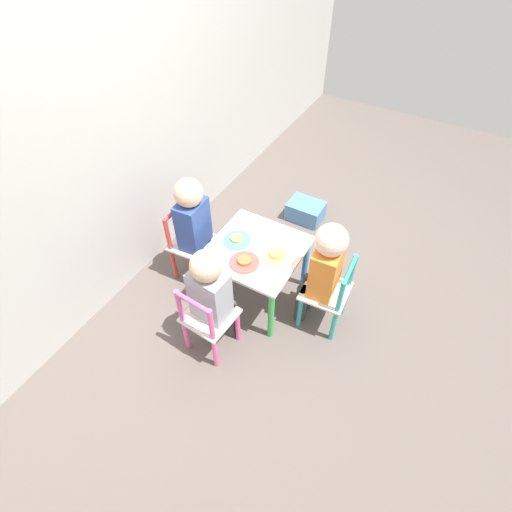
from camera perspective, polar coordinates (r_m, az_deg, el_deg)
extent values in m
plane|color=#5B514C|center=(2.67, 0.00, -5.37)|extent=(6.00, 6.00, 0.00)
cube|color=beige|center=(2.33, -19.96, 24.03)|extent=(6.00, 0.06, 2.60)
cube|color=silver|center=(2.35, 0.00, 0.90)|extent=(0.53, 0.53, 0.02)
cylinder|color=green|center=(2.31, 2.16, -8.44)|extent=(0.04, 0.04, 0.41)
cylinder|color=#387AD1|center=(2.59, 7.06, -1.05)|extent=(0.04, 0.04, 0.41)
cylinder|color=#8E51BC|center=(2.47, -7.40, -3.99)|extent=(0.04, 0.04, 0.41)
cylinder|color=orange|center=(2.73, -1.81, 2.53)|extent=(0.04, 0.04, 0.41)
cube|color=silver|center=(2.62, -8.91, 1.82)|extent=(0.28, 0.28, 0.02)
cylinder|color=#DB3D38|center=(2.62, -7.82, -2.57)|extent=(0.03, 0.03, 0.27)
cylinder|color=#DB3D38|center=(2.74, -5.54, 0.43)|extent=(0.03, 0.03, 0.27)
cylinder|color=#DB3D38|center=(2.71, -11.64, -1.08)|extent=(0.03, 0.03, 0.27)
cylinder|color=#DB3D38|center=(2.83, -9.27, 1.77)|extent=(0.03, 0.03, 0.27)
cylinder|color=#DB3D38|center=(2.53, -12.50, 2.95)|extent=(0.03, 0.03, 0.26)
cylinder|color=#DB3D38|center=(2.65, -9.93, 5.81)|extent=(0.03, 0.03, 0.26)
cylinder|color=#DB3D38|center=(2.52, -11.56, 6.36)|extent=(0.21, 0.04, 0.02)
cube|color=silver|center=(2.36, 9.88, -4.94)|extent=(0.28, 0.28, 0.02)
cylinder|color=teal|center=(2.55, 8.04, -4.47)|extent=(0.03, 0.03, 0.27)
cylinder|color=teal|center=(2.42, 6.25, -7.97)|extent=(0.03, 0.03, 0.27)
cylinder|color=teal|center=(2.53, 12.54, -6.06)|extent=(0.03, 0.03, 0.27)
cylinder|color=teal|center=(2.40, 11.01, -9.70)|extent=(0.03, 0.03, 0.27)
cylinder|color=teal|center=(2.33, 13.56, -2.11)|extent=(0.03, 0.03, 0.26)
cylinder|color=teal|center=(2.19, 11.96, -5.85)|extent=(0.03, 0.03, 0.26)
cylinder|color=teal|center=(2.17, 13.27, -1.97)|extent=(0.21, 0.04, 0.02)
cube|color=silver|center=(2.24, -6.58, -8.43)|extent=(0.28, 0.28, 0.02)
cylinder|color=#E5599E|center=(2.36, -2.62, -9.91)|extent=(0.03, 0.03, 0.27)
cylinder|color=#E5599E|center=(2.44, -6.68, -7.52)|extent=(0.03, 0.03, 0.27)
cylinder|color=#E5599E|center=(2.27, -5.86, -13.55)|extent=(0.03, 0.03, 0.27)
cylinder|color=#E5599E|center=(2.36, -9.97, -10.91)|extent=(0.03, 0.03, 0.27)
cylinder|color=#E5599E|center=(2.05, -6.40, -9.87)|extent=(0.03, 0.03, 0.26)
cylinder|color=#E5599E|center=(2.14, -10.85, -7.10)|extent=(0.03, 0.03, 0.26)
cylinder|color=#E5599E|center=(2.00, -9.05, -6.55)|extent=(0.04, 0.21, 0.02)
cylinder|color=#4C608E|center=(2.64, -6.95, -1.74)|extent=(0.07, 0.07, 0.28)
cylinder|color=#4C608E|center=(2.70, -5.87, -0.32)|extent=(0.07, 0.07, 0.28)
cube|color=#2D478E|center=(2.49, -8.97, 4.53)|extent=(0.21, 0.15, 0.33)
sphere|color=#DBB293|center=(2.34, -9.64, 8.90)|extent=(0.17, 0.17, 0.17)
cylinder|color=#38383D|center=(2.51, 7.31, -5.14)|extent=(0.07, 0.07, 0.28)
cylinder|color=#38383D|center=(2.45, 6.45, -6.79)|extent=(0.07, 0.07, 0.28)
cube|color=orange|center=(2.24, 9.94, -2.08)|extent=(0.21, 0.15, 0.32)
sphere|color=beige|center=(2.07, 10.75, 2.25)|extent=(0.18, 0.18, 0.18)
cylinder|color=#38383D|center=(2.38, -3.53, -8.94)|extent=(0.07, 0.07, 0.28)
cylinder|color=#38383D|center=(2.42, -5.45, -7.82)|extent=(0.07, 0.07, 0.28)
cube|color=#999EA8|center=(2.11, -6.61, -5.53)|extent=(0.16, 0.21, 0.31)
sphere|color=#DBB293|center=(1.94, -7.16, -1.43)|extent=(0.17, 0.17, 0.17)
cylinder|color=#4C9EE0|center=(2.39, -2.75, 2.28)|extent=(0.16, 0.16, 0.01)
cylinder|color=gold|center=(2.38, -2.76, 2.52)|extent=(0.07, 0.07, 0.02)
cylinder|color=#EADB66|center=(2.30, 2.85, 0.00)|extent=(0.16, 0.16, 0.01)
cylinder|color=gold|center=(2.29, 2.87, 0.24)|extent=(0.07, 0.07, 0.02)
cylinder|color=#E54C47|center=(2.26, -1.66, -0.89)|extent=(0.17, 0.17, 0.01)
cylinder|color=#CC6633|center=(2.25, -1.67, -0.65)|extent=(0.08, 0.08, 0.02)
cube|color=#4C7FB7|center=(3.17, 7.08, 6.42)|extent=(0.20, 0.27, 0.15)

